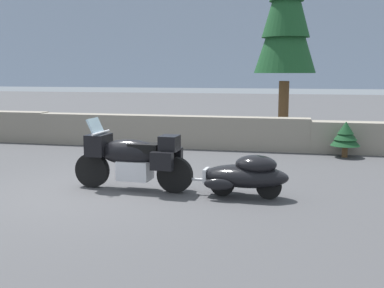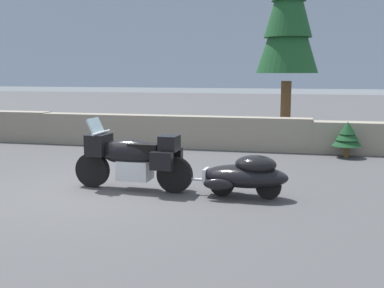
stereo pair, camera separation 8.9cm
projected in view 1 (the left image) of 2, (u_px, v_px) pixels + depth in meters
ground_plane at (95, 191)px, 8.84m from camera, size 80.00×80.00×0.00m
stone_guard_wall at (170, 132)px, 13.94m from camera, size 24.00×0.60×0.95m
distant_ridgeline at (281, 43)px, 99.69m from camera, size 240.00×80.00×16.00m
touring_motorcycle at (132, 157)px, 8.85m from camera, size 2.31×0.79×1.33m
car_shaped_trailer at (246, 174)px, 8.35m from camera, size 2.21×0.80×0.76m
pine_tree_tall at (286, 8)px, 14.66m from camera, size 1.92×1.92×6.58m
pine_sapling_near at (346, 135)px, 12.26m from camera, size 0.75×0.75×0.93m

